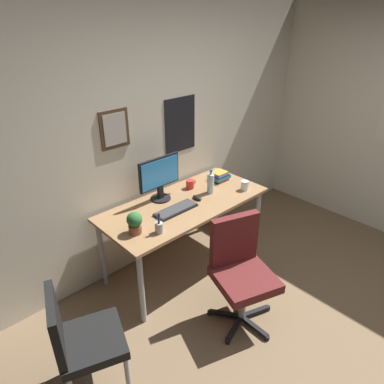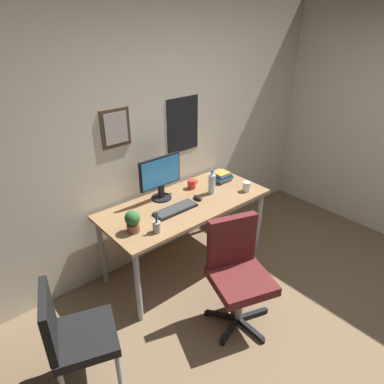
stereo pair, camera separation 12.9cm
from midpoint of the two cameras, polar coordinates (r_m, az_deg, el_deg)
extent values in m
plane|color=brown|center=(3.16, 22.11, -24.66)|extent=(5.28, 5.28, 0.00)
cube|color=beige|center=(3.52, -6.46, 9.11)|extent=(4.40, 0.08, 2.60)
cube|color=#4C3823|center=(3.15, -13.77, 10.00)|extent=(0.28, 0.02, 0.34)
cube|color=beige|center=(3.15, -13.67, 9.96)|extent=(0.22, 0.00, 0.28)
cube|color=black|center=(3.61, -3.00, 10.93)|extent=(0.40, 0.01, 0.56)
cube|color=#936D47|center=(3.37, -2.26, -1.93)|extent=(1.67, 0.75, 0.03)
cylinder|color=#9EA0A5|center=(3.02, -9.56, -15.39)|extent=(0.05, 0.05, 0.73)
cylinder|color=#9EA0A5|center=(3.88, 9.65, -4.58)|extent=(0.05, 0.05, 0.73)
cylinder|color=#9EA0A5|center=(3.45, -15.60, -9.83)|extent=(0.05, 0.05, 0.73)
cylinder|color=#9EA0A5|center=(4.23, 2.94, -1.33)|extent=(0.05, 0.05, 0.73)
cube|color=#591E1E|center=(2.94, 7.36, -14.01)|extent=(0.59, 0.59, 0.08)
cube|color=#591E1E|center=(2.91, 5.67, -7.75)|extent=(0.42, 0.21, 0.45)
cylinder|color=#9EA0A5|center=(3.11, 7.08, -17.46)|extent=(0.08, 0.08, 0.42)
cube|color=black|center=(3.29, 9.12, -18.83)|extent=(0.28, 0.13, 0.03)
cylinder|color=black|center=(3.36, 11.23, -18.20)|extent=(0.05, 0.05, 0.04)
cube|color=black|center=(3.33, 6.37, -17.91)|extent=(0.20, 0.25, 0.03)
cylinder|color=black|center=(3.44, 5.88, -16.45)|extent=(0.05, 0.05, 0.04)
cube|color=black|center=(3.25, 4.29, -19.35)|extent=(0.19, 0.25, 0.03)
cylinder|color=black|center=(3.27, 1.71, -19.19)|extent=(0.05, 0.05, 0.04)
cube|color=black|center=(3.15, 5.78, -21.31)|extent=(0.28, 0.12, 0.03)
cylinder|color=black|center=(3.08, 4.56, -23.23)|extent=(0.05, 0.05, 0.04)
cube|color=black|center=(3.18, 8.89, -20.95)|extent=(0.05, 0.28, 0.03)
cylinder|color=black|center=(3.14, 10.97, -22.44)|extent=(0.05, 0.05, 0.04)
cube|color=black|center=(2.63, -17.56, -22.32)|extent=(0.54, 0.54, 0.07)
cube|color=black|center=(2.47, -22.96, -19.52)|extent=(0.18, 0.39, 0.40)
cylinder|color=#9EA0A5|center=(2.71, -11.98, -27.58)|extent=(0.05, 0.05, 0.41)
cylinder|color=#9EA0A5|center=(2.93, -13.64, -22.06)|extent=(0.05, 0.05, 0.41)
cylinder|color=#9EA0A5|center=(2.94, -21.12, -23.42)|extent=(0.05, 0.05, 0.41)
cylinder|color=black|center=(3.44, -6.23, -1.03)|extent=(0.20, 0.20, 0.01)
cube|color=black|center=(3.41, -6.29, -0.03)|extent=(0.05, 0.04, 0.12)
cube|color=black|center=(3.32, -6.53, 3.21)|extent=(0.46, 0.02, 0.30)
cube|color=#338CD8|center=(3.31, -6.32, 3.11)|extent=(0.43, 0.00, 0.27)
cube|color=black|center=(3.22, -3.80, -2.96)|extent=(0.43, 0.15, 0.02)
cube|color=#38383A|center=(3.22, -3.81, -2.76)|extent=(0.41, 0.13, 0.00)
ellipsoid|color=black|center=(3.41, -0.23, -0.95)|extent=(0.06, 0.11, 0.04)
cylinder|color=silver|center=(3.50, 2.01, 1.37)|extent=(0.07, 0.07, 0.20)
cylinder|color=silver|center=(3.45, 2.04, 3.15)|extent=(0.03, 0.03, 0.04)
cylinder|color=#2659B2|center=(3.44, 2.05, 3.53)|extent=(0.03, 0.03, 0.02)
cylinder|color=red|center=(3.61, -1.35, 1.29)|extent=(0.09, 0.09, 0.09)
torus|color=red|center=(3.65, -0.70, 1.62)|extent=(0.05, 0.01, 0.05)
cylinder|color=white|center=(3.61, 7.63, 1.06)|extent=(0.08, 0.08, 0.10)
torus|color=white|center=(3.64, 8.15, 1.38)|extent=(0.05, 0.01, 0.05)
cylinder|color=brown|center=(2.95, -10.54, -5.99)|extent=(0.11, 0.11, 0.07)
sphere|color=#2D6B33|center=(2.90, -10.70, -4.47)|extent=(0.13, 0.13, 0.13)
ellipsoid|color=#287A38|center=(2.90, -11.51, -4.11)|extent=(0.07, 0.08, 0.02)
ellipsoid|color=#287A38|center=(2.93, -10.47, -4.13)|extent=(0.07, 0.08, 0.02)
ellipsoid|color=#287A38|center=(2.85, -10.83, -4.53)|extent=(0.08, 0.07, 0.02)
cylinder|color=#9EA0A5|center=(2.92, -6.70, -5.87)|extent=(0.07, 0.07, 0.09)
cylinder|color=#263FBF|center=(2.87, -6.81, -4.67)|extent=(0.01, 0.01, 0.13)
cylinder|color=red|center=(2.87, -6.78, -4.58)|extent=(0.01, 0.01, 0.13)
cylinder|color=black|center=(2.86, -6.71, -4.69)|extent=(0.01, 0.01, 0.13)
cylinder|color=#9EA0A5|center=(2.88, -6.63, -4.42)|extent=(0.01, 0.03, 0.14)
cylinder|color=#9EA0A5|center=(2.87, -6.88, -4.53)|extent=(0.01, 0.02, 0.14)
cube|color=#B22D28|center=(3.82, 3.46, 2.19)|extent=(0.15, 0.17, 0.02)
cube|color=#26727A|center=(3.80, 3.55, 2.51)|extent=(0.20, 0.16, 0.03)
cube|color=navy|center=(3.79, 3.53, 2.86)|extent=(0.17, 0.16, 0.02)
cube|color=gold|center=(3.79, 3.53, 3.18)|extent=(0.15, 0.13, 0.02)
camera|label=1|loc=(0.06, -91.15, -0.60)|focal=32.52mm
camera|label=2|loc=(0.06, 88.85, 0.60)|focal=32.52mm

